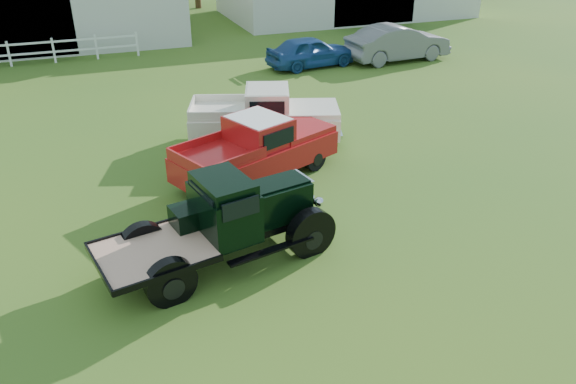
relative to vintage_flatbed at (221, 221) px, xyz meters
name	(u,v)px	position (x,y,z in m)	size (l,w,h in m)	color
ground	(298,258)	(1.60, -0.51, -1.00)	(120.00, 120.00, 0.00)	#37621F
vintage_flatbed	(221,221)	(0.00, 0.00, 0.00)	(5.07, 2.01, 2.01)	black
red_pickup	(256,148)	(1.99, 3.75, -0.09)	(5.00, 1.92, 1.82)	#B11819
white_pickup	(265,117)	(3.02, 6.14, -0.09)	(4.95, 1.92, 1.82)	silver
misc_car_blue	(311,52)	(8.07, 14.38, -0.27)	(1.72, 4.28, 1.46)	navy
misc_car_grey	(398,43)	(12.56, 14.01, -0.14)	(1.82, 5.23, 1.72)	slate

